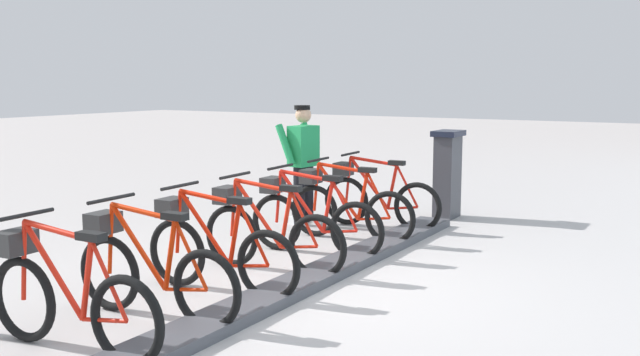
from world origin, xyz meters
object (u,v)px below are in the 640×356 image
at_px(bike_docked_6, 65,296).
at_px(bike_docked_4, 214,248).
at_px(bike_docked_3, 267,232).
at_px(worker_near_rack, 303,160).
at_px(payment_kiosk, 447,173).
at_px(bike_docked_1, 346,206).
at_px(bike_docked_0, 376,197).
at_px(bike_docked_5, 149,269).
at_px(bike_docked_2, 310,218).

bearing_deg(bike_docked_6, bike_docked_4, -90.00).
distance_m(bike_docked_3, bike_docked_6, 2.59).
relative_size(bike_docked_6, worker_near_rack, 1.04).
height_order(payment_kiosk, bike_docked_3, payment_kiosk).
bearing_deg(payment_kiosk, bike_docked_1, 74.37).
height_order(bike_docked_1, worker_near_rack, worker_near_rack).
height_order(payment_kiosk, bike_docked_0, payment_kiosk).
distance_m(bike_docked_4, bike_docked_5, 0.86).
xyz_separation_m(bike_docked_0, bike_docked_3, (0.00, 2.59, 0.00)).
distance_m(bike_docked_5, bike_docked_6, 0.86).
relative_size(bike_docked_1, bike_docked_3, 1.00).
bearing_deg(bike_docked_4, bike_docked_6, 90.00).
relative_size(bike_docked_1, worker_near_rack, 1.04).
bearing_deg(bike_docked_4, bike_docked_2, -90.00).
relative_size(bike_docked_0, bike_docked_3, 1.00).
bearing_deg(bike_docked_2, bike_docked_1, -90.00).
bearing_deg(bike_docked_5, bike_docked_0, -90.00).
bearing_deg(payment_kiosk, bike_docked_2, 78.88).
height_order(bike_docked_5, worker_near_rack, worker_near_rack).
height_order(bike_docked_0, bike_docked_3, same).
relative_size(payment_kiosk, bike_docked_4, 0.74).
relative_size(payment_kiosk, bike_docked_0, 0.74).
height_order(bike_docked_0, bike_docked_4, same).
height_order(bike_docked_6, worker_near_rack, worker_near_rack).
relative_size(bike_docked_4, bike_docked_5, 1.00).
distance_m(bike_docked_3, bike_docked_4, 0.86).
xyz_separation_m(bike_docked_4, worker_near_rack, (1.00, -3.18, 0.48)).
relative_size(bike_docked_0, bike_docked_1, 1.00).
xyz_separation_m(bike_docked_1, bike_docked_4, (0.00, 2.59, 0.00)).
distance_m(bike_docked_1, worker_near_rack, 1.25).
xyz_separation_m(payment_kiosk, bike_docked_5, (0.57, 5.50, -0.24)).
distance_m(bike_docked_2, worker_near_rack, 1.82).
bearing_deg(bike_docked_5, bike_docked_6, 90.00).
height_order(bike_docked_2, bike_docked_3, same).
bearing_deg(bike_docked_2, payment_kiosk, -101.12).
xyz_separation_m(bike_docked_5, bike_docked_6, (0.00, 0.86, 0.00)).
height_order(bike_docked_1, bike_docked_5, same).
bearing_deg(bike_docked_4, bike_docked_0, -90.00).
distance_m(bike_docked_2, bike_docked_6, 3.46).
distance_m(payment_kiosk, bike_docked_1, 2.13).
xyz_separation_m(payment_kiosk, bike_docked_6, (0.57, 6.37, -0.24)).
relative_size(bike_docked_0, bike_docked_6, 1.00).
height_order(bike_docked_0, bike_docked_2, same).
bearing_deg(bike_docked_0, bike_docked_6, 90.00).
height_order(bike_docked_2, worker_near_rack, worker_near_rack).
bearing_deg(bike_docked_4, payment_kiosk, -97.03).
bearing_deg(bike_docked_1, bike_docked_0, -90.00).
height_order(bike_docked_0, bike_docked_6, same).
bearing_deg(bike_docked_0, bike_docked_4, 90.00).
bearing_deg(payment_kiosk, bike_docked_5, 84.07).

